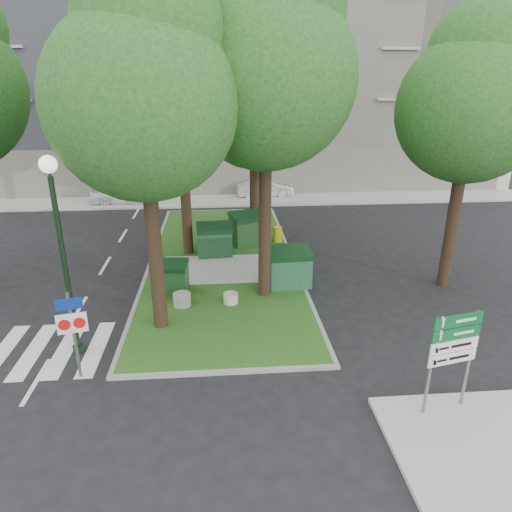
{
  "coord_description": "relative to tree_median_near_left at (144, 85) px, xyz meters",
  "views": [
    {
      "loc": [
        0.49,
        -10.45,
        7.47
      ],
      "look_at": [
        1.62,
        3.51,
        2.0
      ],
      "focal_mm": 32.0,
      "sensor_mm": 36.0,
      "label": 1
    }
  ],
  "objects": [
    {
      "name": "dumpster_a",
      "position": [
        -0.0,
        2.38,
        -6.62
      ],
      "size": [
        1.38,
        1.03,
        1.2
      ],
      "rotation": [
        0.0,
        0.0,
        -0.11
      ],
      "color": "#0D3313",
      "rests_on": "median_island"
    },
    {
      "name": "median_island",
      "position": [
        1.91,
        5.44,
        -7.26
      ],
      "size": [
        6.0,
        16.0,
        0.12
      ],
      "primitive_type": "cube",
      "color": "#1A4714",
      "rests_on": "ground"
    },
    {
      "name": "dumpster_d",
      "position": [
        4.41,
        2.63,
        -6.48
      ],
      "size": [
        1.68,
        1.24,
        1.49
      ],
      "rotation": [
        0.0,
        0.0,
        0.07
      ],
      "color": "#154727",
      "rests_on": "median_island"
    },
    {
      "name": "apartment_building",
      "position": [
        1.41,
        23.44,
        0.68
      ],
      "size": [
        41.0,
        12.0,
        16.0
      ],
      "primitive_type": "cube",
      "color": "beige",
      "rests_on": "ground"
    },
    {
      "name": "tree_median_near_right",
      "position": [
        3.5,
        2.0,
        0.67
      ],
      "size": [
        5.6,
        5.6,
        11.46
      ],
      "color": "black",
      "rests_on": "ground"
    },
    {
      "name": "bollard_left",
      "position": [
        0.48,
        1.28,
        -6.98
      ],
      "size": [
        0.61,
        0.61,
        0.44
      ],
      "primitive_type": "cylinder",
      "color": "#999994",
      "rests_on": "median_island"
    },
    {
      "name": "directional_sign",
      "position": [
        7.06,
        -4.56,
        -5.52
      ],
      "size": [
        1.24,
        0.33,
        2.53
      ],
      "rotation": [
        0.0,
        0.0,
        0.22
      ],
      "color": "slate",
      "rests_on": "sidewalk_corner"
    },
    {
      "name": "traffic_sign_pole",
      "position": [
        -1.96,
        -2.45,
        -5.71
      ],
      "size": [
        0.74,
        0.21,
        2.5
      ],
      "rotation": [
        0.0,
        0.0,
        0.22
      ],
      "color": "slate",
      "rests_on": "ground"
    },
    {
      "name": "car_silver",
      "position": [
        4.91,
        16.94,
        -6.7
      ],
      "size": [
        3.81,
        1.55,
        1.23
      ],
      "primitive_type": "imported",
      "rotation": [
        0.0,
        0.0,
        1.64
      ],
      "color": "#ACB0B4",
      "rests_on": "ground"
    },
    {
      "name": "tree_median_far",
      "position": [
        3.7,
        9.5,
        1.0
      ],
      "size": [
        5.8,
        5.8,
        11.93
      ],
      "color": "black",
      "rests_on": "ground"
    },
    {
      "name": "car_white",
      "position": [
        -4.13,
        15.87,
        -6.61
      ],
      "size": [
        4.26,
        1.92,
        1.42
      ],
      "primitive_type": "imported",
      "rotation": [
        0.0,
        0.0,
        1.63
      ],
      "color": "silver",
      "rests_on": "ground"
    },
    {
      "name": "tree_median_mid",
      "position": [
        0.5,
        6.5,
        -0.34
      ],
      "size": [
        4.8,
        4.8,
        9.99
      ],
      "color": "black",
      "rests_on": "ground"
    },
    {
      "name": "tree_street_right",
      "position": [
        10.5,
        2.5,
        -0.33
      ],
      "size": [
        5.0,
        5.0,
        10.06
      ],
      "color": "black",
      "rests_on": "ground"
    },
    {
      "name": "bollard_right",
      "position": [
        2.17,
        1.31,
        -7.02
      ],
      "size": [
        0.51,
        0.51,
        0.36
      ],
      "primitive_type": "cylinder",
      "color": "#ABACA6",
      "rests_on": "median_island"
    },
    {
      "name": "zebra_crossing",
      "position": [
        -2.34,
        -1.06,
        -7.31
      ],
      "size": [
        5.0,
        3.0,
        0.01
      ],
      "primitive_type": "cube",
      "color": "silver",
      "rests_on": "ground"
    },
    {
      "name": "street_lamp",
      "position": [
        -2.36,
        -1.2,
        -3.74
      ],
      "size": [
        0.45,
        0.45,
        5.69
      ],
      "color": "black",
      "rests_on": "ground"
    },
    {
      "name": "litter_bin",
      "position": [
        4.61,
        7.61,
        -6.83
      ],
      "size": [
        0.42,
        0.42,
        0.73
      ],
      "primitive_type": "cylinder",
      "color": "yellow",
      "rests_on": "median_island"
    },
    {
      "name": "tree_median_near_left",
      "position": [
        0.0,
        0.0,
        0.0
      ],
      "size": [
        5.2,
        5.2,
        10.53
      ],
      "color": "black",
      "rests_on": "ground"
    },
    {
      "name": "median_kerb",
      "position": [
        1.91,
        5.44,
        -7.27
      ],
      "size": [
        6.3,
        16.3,
        0.1
      ],
      "primitive_type": "cube",
      "color": "gray",
      "rests_on": "ground"
    },
    {
      "name": "dumpster_b",
      "position": [
        1.6,
        6.07,
        -6.51
      ],
      "size": [
        1.61,
        1.18,
        1.43
      ],
      "rotation": [
        0.0,
        0.0,
        0.07
      ],
      "color": "#123E1B",
      "rests_on": "median_island"
    },
    {
      "name": "building_sidewalk",
      "position": [
        1.41,
        15.94,
        -7.26
      ],
      "size": [
        42.0,
        3.0,
        0.12
      ],
      "primitive_type": "cube",
      "color": "#999993",
      "rests_on": "ground"
    },
    {
      "name": "ground",
      "position": [
        1.41,
        -2.56,
        -7.32
      ],
      "size": [
        120.0,
        120.0,
        0.0
      ],
      "primitive_type": "plane",
      "color": "black",
      "rests_on": "ground"
    },
    {
      "name": "dumpster_c",
      "position": [
        3.2,
        7.4,
        -6.46
      ],
      "size": [
        1.96,
        1.67,
        1.54
      ],
      "rotation": [
        0.0,
        0.0,
        0.36
      ],
      "color": "black",
      "rests_on": "median_island"
    },
    {
      "name": "bollard_mid",
      "position": [
        0.36,
        2.44,
        -7.01
      ],
      "size": [
        0.52,
        0.52,
        0.37
      ],
      "primitive_type": "cylinder",
      "color": "#ABABA6",
      "rests_on": "median_island"
    }
  ]
}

